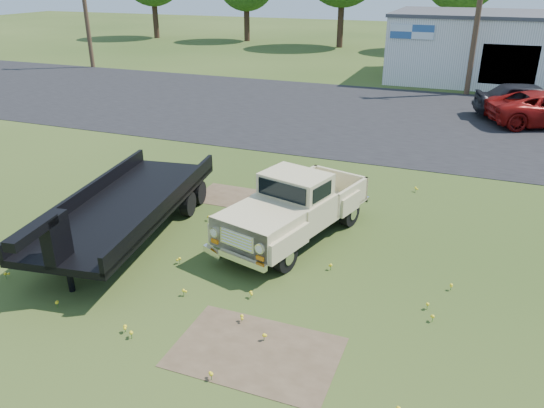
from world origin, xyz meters
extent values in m
plane|color=#283F14|center=(0.00, 0.00, 0.00)|extent=(140.00, 140.00, 0.00)
cube|color=black|center=(0.00, 15.00, 0.00)|extent=(90.00, 14.00, 0.02)
cube|color=brown|center=(1.50, -3.00, 0.00)|extent=(3.00, 2.00, 0.01)
cube|color=brown|center=(-2.00, 3.50, 0.00)|extent=(2.20, 1.60, 0.01)
cube|color=beige|center=(6.00, 27.00, 2.00)|extent=(14.00, 8.00, 4.00)
cube|color=#3F3F44|center=(6.00, 27.00, 4.05)|extent=(14.20, 8.20, 0.20)
cube|color=black|center=(6.00, 23.05, 1.60)|extent=(3.00, 0.10, 2.20)
cube|color=silver|center=(0.50, 22.95, 3.20)|extent=(2.50, 0.08, 0.80)
cylinder|color=#442C1F|center=(-22.00, 22.00, 4.50)|extent=(0.30, 0.30, 9.00)
cylinder|color=#442C1F|center=(4.00, 22.00, 4.50)|extent=(0.30, 0.30, 9.00)
cylinder|color=#372319|center=(-28.00, 40.00, 1.80)|extent=(0.56, 0.56, 3.60)
cylinder|color=#372319|center=(-18.00, 41.00, 1.62)|extent=(0.56, 0.56, 3.24)
cylinder|color=#372319|center=(-8.00, 39.50, 1.98)|extent=(0.56, 0.56, 3.96)
cylinder|color=#372319|center=(2.00, 40.50, 1.89)|extent=(0.56, 0.56, 3.78)
imported|color=black|center=(6.90, 17.33, 0.83)|extent=(5.18, 2.94, 1.66)
camera|label=1|loc=(4.60, -10.15, 6.38)|focal=35.00mm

